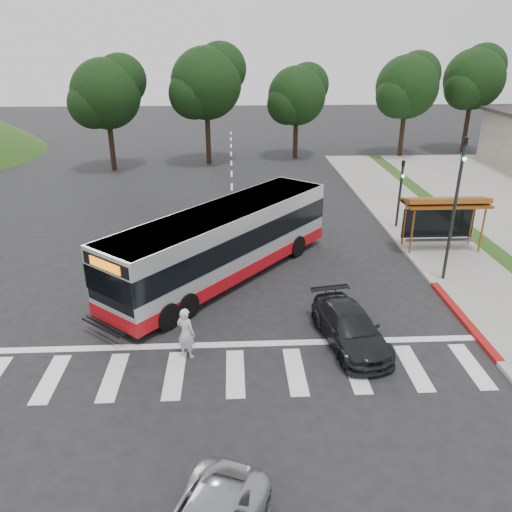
{
  "coord_description": "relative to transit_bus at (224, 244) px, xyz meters",
  "views": [
    {
      "loc": [
        0.01,
        -18.63,
        10.1
      ],
      "look_at": [
        0.99,
        1.05,
        1.6
      ],
      "focal_mm": 35.0,
      "sensor_mm": 36.0,
      "label": 1
    }
  ],
  "objects": [
    {
      "name": "traffic_signal_ne_short",
      "position": [
        9.98,
        6.1,
        0.84
      ],
      "size": [
        0.18,
        0.37,
        4.0
      ],
      "color": "black",
      "rests_on": "ground"
    },
    {
      "name": "tree_ne_b",
      "position": [
        23.46,
        27.67,
        5.28
      ],
      "size": [
        6.16,
        5.74,
        10.02
      ],
      "color": "black",
      "rests_on": "ground"
    },
    {
      "name": "transit_bus",
      "position": [
        0.0,
        0.0,
        0.0
      ],
      "size": [
        10.31,
        11.42,
        3.27
      ],
      "primitive_type": null,
      "rotation": [
        0.0,
        0.0,
        -0.71
      ],
      "color": "#BABDBF",
      "rests_on": "ground"
    },
    {
      "name": "curb_east",
      "position": [
        9.38,
        5.61,
        -1.56
      ],
      "size": [
        0.3,
        40.0,
        0.15
      ],
      "primitive_type": "cube",
      "color": "#9E9991",
      "rests_on": "ground"
    },
    {
      "name": "dark_sedan",
      "position": [
        4.54,
        -5.8,
        -0.99
      ],
      "size": [
        2.59,
        4.73,
        1.3
      ],
      "primitive_type": "imported",
      "rotation": [
        0.0,
        0.0,
        0.18
      ],
      "color": "black",
      "rests_on": "ground"
    },
    {
      "name": "curb_east_red",
      "position": [
        9.38,
        -4.39,
        -1.56
      ],
      "size": [
        0.32,
        6.0,
        0.15
      ],
      "primitive_type": "cube",
      "color": "maroon",
      "rests_on": "ground"
    },
    {
      "name": "tree_north_b",
      "position": [
        6.45,
        25.67,
        4.03
      ],
      "size": [
        5.72,
        5.33,
        8.43
      ],
      "color": "black",
      "rests_on": "ground"
    },
    {
      "name": "bus_shelter",
      "position": [
        11.18,
        2.71,
        0.71
      ],
      "size": [
        4.2,
        1.6,
        2.86
      ],
      "color": "#924E18",
      "rests_on": "sidewalk_east"
    },
    {
      "name": "pedestrian",
      "position": [
        -1.28,
        -6.34,
        -0.69
      ],
      "size": [
        0.82,
        0.73,
        1.89
      ],
      "primitive_type": "imported",
      "rotation": [
        0.0,
        0.0,
        2.63
      ],
      "color": "silver",
      "rests_on": "ground"
    },
    {
      "name": "crosswalk_ladder",
      "position": [
        0.38,
        -7.39,
        -1.63
      ],
      "size": [
        18.0,
        2.6,
        0.01
      ],
      "primitive_type": "cube",
      "color": "silver",
      "rests_on": "ground"
    },
    {
      "name": "tree_north_a",
      "position": [
        -1.54,
        23.67,
        5.29
      ],
      "size": [
        6.6,
        6.15,
        10.17
      ],
      "color": "black",
      "rests_on": "ground"
    },
    {
      "name": "ground",
      "position": [
        0.38,
        -2.39,
        -1.64
      ],
      "size": [
        140.0,
        140.0,
        0.0
      ],
      "primitive_type": "plane",
      "color": "black",
      "rests_on": "ground"
    },
    {
      "name": "traffic_signal_ne_tall",
      "position": [
        9.98,
        -0.9,
        2.24
      ],
      "size": [
        0.18,
        0.37,
        6.5
      ],
      "color": "black",
      "rests_on": "ground"
    },
    {
      "name": "tree_north_c",
      "position": [
        -9.54,
        21.67,
        4.66
      ],
      "size": [
        6.16,
        5.74,
        9.3
      ],
      "color": "black",
      "rests_on": "ground"
    },
    {
      "name": "sidewalk_east",
      "position": [
        11.38,
        5.61,
        -1.58
      ],
      "size": [
        4.0,
        40.0,
        0.12
      ],
      "primitive_type": "cube",
      "color": "gray",
      "rests_on": "ground"
    },
    {
      "name": "tree_ne_a",
      "position": [
        16.46,
        25.67,
        4.76
      ],
      "size": [
        6.16,
        5.74,
        9.3
      ],
      "color": "black",
      "rests_on": "parking_lot"
    }
  ]
}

